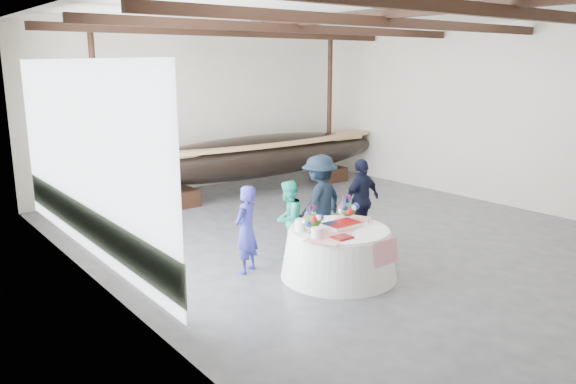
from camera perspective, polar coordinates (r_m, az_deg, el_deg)
floor at (r=11.91m, az=5.56°, el=-4.33°), size 10.00×12.00×0.01m
wall_back at (r=16.30m, az=-8.98°, el=8.34°), size 10.00×0.02×4.50m
wall_left at (r=8.81m, az=-18.62°, el=3.91°), size 0.02×12.00×4.50m
wall_right at (r=15.30m, az=19.67°, el=7.45°), size 0.02×12.00×4.50m
ceiling at (r=11.41m, az=6.08°, el=17.78°), size 10.00×12.00×0.01m
pavilion_structure at (r=11.94m, az=3.40°, el=15.23°), size 9.80×11.76×4.50m
open_bay at (r=9.83m, az=-20.10°, el=2.18°), size 0.03×7.00×3.20m
longboat_display at (r=15.59m, az=-2.80°, el=3.69°), size 8.46×1.69×1.59m
banquet_table at (r=9.54m, az=5.18°, el=-6.14°), size 1.96×1.96×0.84m
tabletop_items at (r=9.41m, az=4.40°, el=-2.76°), size 1.86×1.31×0.40m
guest_woman_blue at (r=9.61m, az=-4.29°, el=-3.81°), size 0.66×0.58×1.53m
guest_woman_teal at (r=10.39m, az=0.00°, el=-2.74°), size 0.86×0.79×1.44m
guest_man_left at (r=10.77m, az=3.23°, el=-1.06°), size 1.32×0.94×1.85m
guest_man_right at (r=11.34m, az=7.47°, el=-0.84°), size 1.02×0.50×1.69m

